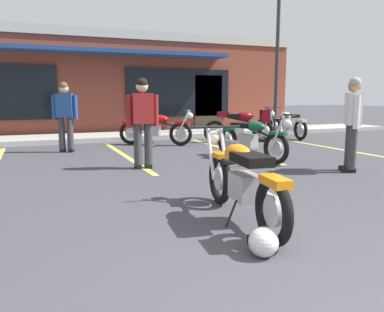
{
  "coord_description": "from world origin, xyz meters",
  "views": [
    {
      "loc": [
        -1.9,
        -1.4,
        1.36
      ],
      "look_at": [
        0.06,
        3.36,
        0.55
      ],
      "focal_mm": 36.26,
      "sensor_mm": 36.0,
      "label": 1
    }
  ],
  "objects_px": {
    "motorcycle_green_cafe_racer": "(287,123)",
    "person_in_shorts_foreground": "(65,113)",
    "motorcycle_foreground_classic": "(242,179)",
    "person_by_back_row": "(143,118)",
    "person_near_building": "(352,119)",
    "parking_lot_lamp_post": "(280,35)",
    "motorcycle_blue_standard": "(251,138)",
    "helmet_on_pavement": "(263,242)",
    "motorcycle_silver_naked": "(156,128)",
    "motorcycle_red_sportbike": "(243,124)"
  },
  "relations": [
    {
      "from": "motorcycle_silver_naked",
      "to": "parking_lot_lamp_post",
      "type": "xyz_separation_m",
      "value": [
        4.5,
        0.8,
        2.85
      ]
    },
    {
      "from": "person_near_building",
      "to": "helmet_on_pavement",
      "type": "xyz_separation_m",
      "value": [
        -3.5,
        -2.62,
        -0.82
      ]
    },
    {
      "from": "motorcycle_foreground_classic",
      "to": "person_near_building",
      "type": "relative_size",
      "value": 1.26
    },
    {
      "from": "motorcycle_red_sportbike",
      "to": "person_near_building",
      "type": "bearing_deg",
      "value": -95.12
    },
    {
      "from": "person_in_shorts_foreground",
      "to": "motorcycle_green_cafe_racer",
      "type": "bearing_deg",
      "value": 5.55
    },
    {
      "from": "motorcycle_silver_naked",
      "to": "person_near_building",
      "type": "relative_size",
      "value": 1.1
    },
    {
      "from": "motorcycle_green_cafe_racer",
      "to": "person_near_building",
      "type": "height_order",
      "value": "person_near_building"
    },
    {
      "from": "motorcycle_silver_naked",
      "to": "person_in_shorts_foreground",
      "type": "height_order",
      "value": "person_in_shorts_foreground"
    },
    {
      "from": "motorcycle_foreground_classic",
      "to": "motorcycle_green_cafe_racer",
      "type": "xyz_separation_m",
      "value": [
        5.54,
        6.81,
        0.0
      ]
    },
    {
      "from": "helmet_on_pavement",
      "to": "motorcycle_silver_naked",
      "type": "bearing_deg",
      "value": 79.68
    },
    {
      "from": "person_in_shorts_foreground",
      "to": "helmet_on_pavement",
      "type": "relative_size",
      "value": 6.44
    },
    {
      "from": "parking_lot_lamp_post",
      "to": "motorcycle_green_cafe_racer",
      "type": "bearing_deg",
      "value": -93.09
    },
    {
      "from": "motorcycle_blue_standard",
      "to": "helmet_on_pavement",
      "type": "xyz_separation_m",
      "value": [
        -2.51,
        -4.41,
        -0.33
      ]
    },
    {
      "from": "person_near_building",
      "to": "person_by_back_row",
      "type": "bearing_deg",
      "value": 153.29
    },
    {
      "from": "motorcycle_foreground_classic",
      "to": "person_near_building",
      "type": "xyz_separation_m",
      "value": [
        3.19,
        1.69,
        0.49
      ]
    },
    {
      "from": "helmet_on_pavement",
      "to": "person_by_back_row",
      "type": "bearing_deg",
      "value": 88.26
    },
    {
      "from": "person_near_building",
      "to": "helmet_on_pavement",
      "type": "height_order",
      "value": "person_near_building"
    },
    {
      "from": "motorcycle_foreground_classic",
      "to": "helmet_on_pavement",
      "type": "height_order",
      "value": "motorcycle_foreground_classic"
    },
    {
      "from": "motorcycle_red_sportbike",
      "to": "motorcycle_silver_naked",
      "type": "relative_size",
      "value": 1.12
    },
    {
      "from": "motorcycle_blue_standard",
      "to": "helmet_on_pavement",
      "type": "height_order",
      "value": "motorcycle_blue_standard"
    },
    {
      "from": "person_near_building",
      "to": "parking_lot_lamp_post",
      "type": "bearing_deg",
      "value": 67.46
    },
    {
      "from": "person_by_back_row",
      "to": "helmet_on_pavement",
      "type": "distance_m",
      "value": 4.39
    },
    {
      "from": "motorcycle_silver_naked",
      "to": "motorcycle_blue_standard",
      "type": "relative_size",
      "value": 0.89
    },
    {
      "from": "motorcycle_green_cafe_racer",
      "to": "person_near_building",
      "type": "bearing_deg",
      "value": -114.62
    },
    {
      "from": "motorcycle_green_cafe_racer",
      "to": "parking_lot_lamp_post",
      "type": "bearing_deg",
      "value": 86.91
    },
    {
      "from": "person_in_shorts_foreground",
      "to": "motorcycle_foreground_classic",
      "type": "bearing_deg",
      "value": -77.75
    },
    {
      "from": "motorcycle_blue_standard",
      "to": "person_in_shorts_foreground",
      "type": "bearing_deg",
      "value": 142.99
    },
    {
      "from": "person_in_shorts_foreground",
      "to": "person_by_back_row",
      "type": "height_order",
      "value": "same"
    },
    {
      "from": "motorcycle_green_cafe_racer",
      "to": "motorcycle_blue_standard",
      "type": "bearing_deg",
      "value": -135.02
    },
    {
      "from": "person_near_building",
      "to": "parking_lot_lamp_post",
      "type": "distance_m",
      "value": 6.65
    },
    {
      "from": "motorcycle_blue_standard",
      "to": "person_in_shorts_foreground",
      "type": "height_order",
      "value": "person_in_shorts_foreground"
    },
    {
      "from": "person_in_shorts_foreground",
      "to": "parking_lot_lamp_post",
      "type": "distance_m",
      "value": 7.41
    },
    {
      "from": "motorcycle_blue_standard",
      "to": "person_in_shorts_foreground",
      "type": "distance_m",
      "value": 4.45
    },
    {
      "from": "motorcycle_red_sportbike",
      "to": "motorcycle_blue_standard",
      "type": "relative_size",
      "value": 1.0
    },
    {
      "from": "person_near_building",
      "to": "motorcycle_foreground_classic",
      "type": "bearing_deg",
      "value": -152.09
    },
    {
      "from": "person_by_back_row",
      "to": "parking_lot_lamp_post",
      "type": "bearing_deg",
      "value": 35.14
    },
    {
      "from": "person_in_shorts_foreground",
      "to": "person_near_building",
      "type": "xyz_separation_m",
      "value": [
        4.52,
        -4.46,
        0.0
      ]
    },
    {
      "from": "motorcycle_blue_standard",
      "to": "helmet_on_pavement",
      "type": "distance_m",
      "value": 5.08
    },
    {
      "from": "motorcycle_foreground_classic",
      "to": "person_by_back_row",
      "type": "bearing_deg",
      "value": 93.0
    },
    {
      "from": "motorcycle_blue_standard",
      "to": "motorcycle_green_cafe_racer",
      "type": "relative_size",
      "value": 0.98
    },
    {
      "from": "person_near_building",
      "to": "helmet_on_pavement",
      "type": "relative_size",
      "value": 6.44
    },
    {
      "from": "person_near_building",
      "to": "helmet_on_pavement",
      "type": "bearing_deg",
      "value": -143.2
    },
    {
      "from": "motorcycle_green_cafe_racer",
      "to": "helmet_on_pavement",
      "type": "relative_size",
      "value": 8.11
    },
    {
      "from": "motorcycle_red_sportbike",
      "to": "parking_lot_lamp_post",
      "type": "height_order",
      "value": "parking_lot_lamp_post"
    },
    {
      "from": "motorcycle_foreground_classic",
      "to": "person_by_back_row",
      "type": "distance_m",
      "value": 3.42
    },
    {
      "from": "motorcycle_blue_standard",
      "to": "motorcycle_green_cafe_racer",
      "type": "xyz_separation_m",
      "value": [
        3.34,
        3.33,
        0.0
      ]
    },
    {
      "from": "person_in_shorts_foreground",
      "to": "person_by_back_row",
      "type": "xyz_separation_m",
      "value": [
        1.16,
        -2.76,
        0.0
      ]
    },
    {
      "from": "person_in_shorts_foreground",
      "to": "parking_lot_lamp_post",
      "type": "height_order",
      "value": "parking_lot_lamp_post"
    },
    {
      "from": "motorcycle_silver_naked",
      "to": "person_by_back_row",
      "type": "bearing_deg",
      "value": -110.98
    },
    {
      "from": "motorcycle_green_cafe_racer",
      "to": "person_in_shorts_foreground",
      "type": "bearing_deg",
      "value": -174.45
    }
  ]
}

